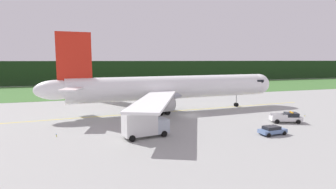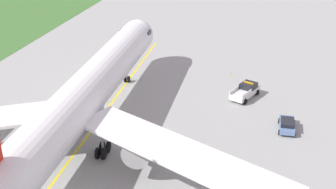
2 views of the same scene
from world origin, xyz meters
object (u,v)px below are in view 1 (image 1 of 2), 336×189
(ops_pickup_truck, at_px, (287,117))
(airliner, at_px, (168,88))
(catering_truck, at_px, (144,124))
(staff_car, at_px, (272,130))

(ops_pickup_truck, bearing_deg, airliner, 135.44)
(ops_pickup_truck, height_order, catering_truck, catering_truck)
(catering_truck, bearing_deg, airliner, 61.97)
(airliner, height_order, staff_car, airliner)
(airliner, relative_size, staff_car, 12.43)
(airliner, bearing_deg, staff_car, -68.24)
(ops_pickup_truck, relative_size, catering_truck, 0.82)
(airliner, xyz_separation_m, staff_car, (8.85, -22.16, -4.34))
(ops_pickup_truck, relative_size, staff_car, 1.34)
(airliner, bearing_deg, catering_truck, -118.03)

